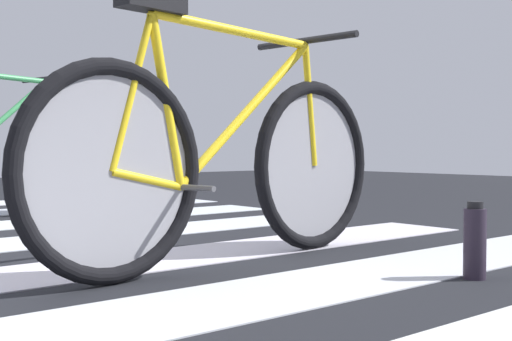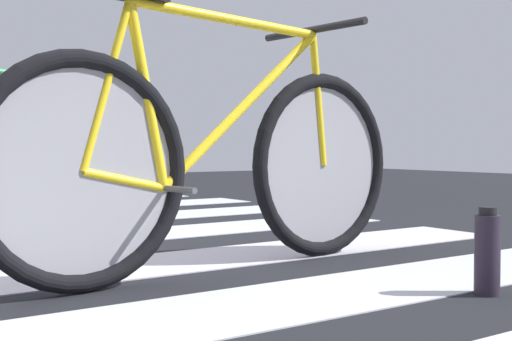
% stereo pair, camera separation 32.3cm
% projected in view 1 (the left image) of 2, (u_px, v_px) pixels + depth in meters
% --- Properties ---
extents(bicycle_1_of_3, '(1.73, 0.52, 0.93)m').
position_uv_depth(bicycle_1_of_3, '(227.00, 161.00, 2.48)').
color(bicycle_1_of_3, black).
rests_on(bicycle_1_of_3, ground).
extents(water_bottle, '(0.07, 0.07, 0.26)m').
position_uv_depth(water_bottle, '(475.00, 242.00, 2.21)').
color(water_bottle, '#271F2D').
rests_on(water_bottle, ground).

